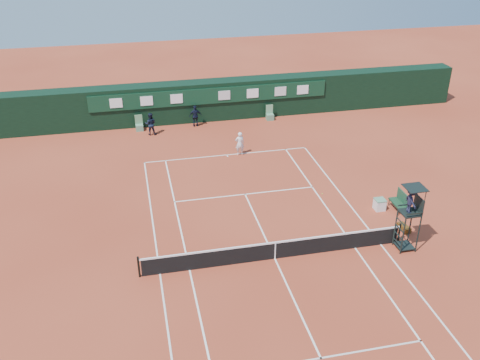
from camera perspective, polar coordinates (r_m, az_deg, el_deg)
name	(u,v)px	position (r m, az deg, el deg)	size (l,w,h in m)	color
ground	(275,259)	(25.94, 3.73, -8.37)	(90.00, 90.00, 0.00)	#AF4329
court_lines	(275,259)	(25.93, 3.73, -8.36)	(11.05, 23.85, 0.01)	silver
tennis_net	(275,250)	(25.64, 3.77, -7.45)	(12.90, 0.10, 1.10)	black
back_wall	(209,100)	(41.58, -3.27, 8.52)	(40.00, 1.65, 3.00)	black
linesman_chair_left	(139,126)	(40.38, -10.69, 5.65)	(0.55, 0.50, 1.15)	#5D8F6D
linesman_chair_right	(270,116)	(41.75, 3.20, 6.86)	(0.55, 0.50, 1.15)	#588765
umpire_chair	(411,205)	(26.51, 17.77, -2.58)	(0.96, 0.95, 3.42)	black
player_bench	(400,200)	(30.63, 16.70, -2.10)	(0.56, 1.20, 1.10)	#173A23
tennis_bag	(404,228)	(29.09, 17.09, -4.90)	(0.35, 0.79, 0.30)	black
cooler	(380,204)	(30.50, 14.67, -2.53)	(0.57, 0.57, 0.65)	white
tennis_ball	(322,194)	(31.50, 8.76, -1.45)	(0.06, 0.06, 0.06)	#ADC82E
player	(240,144)	(35.60, -0.03, 3.91)	(0.59, 0.39, 1.63)	white
ball_kid_left	(151,124)	(39.30, -9.53, 5.92)	(0.80, 0.63, 1.65)	black
ball_kid_right	(195,116)	(40.40, -4.78, 6.82)	(0.96, 0.40, 1.63)	black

